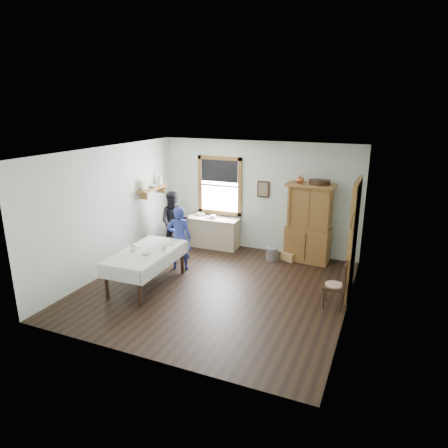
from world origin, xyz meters
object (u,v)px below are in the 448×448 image
at_px(work_counter, 213,232).
at_px(dining_table, 147,268).
at_px(spindle_chair, 335,284).
at_px(pail, 272,254).
at_px(china_hutch, 309,223).
at_px(woman_blue, 179,241).
at_px(wicker_basket, 289,256).
at_px(figure_dark, 175,224).

relative_size(work_counter, dining_table, 0.74).
height_order(spindle_chair, pail, spindle_chair).
height_order(china_hutch, spindle_chair, china_hutch).
distance_m(spindle_chair, pail, 2.45).
bearing_deg(woman_blue, china_hutch, -167.19).
height_order(work_counter, china_hutch, china_hutch).
relative_size(work_counter, woman_blue, 1.01).
distance_m(china_hutch, dining_table, 3.77).
bearing_deg(china_hutch, pail, -155.00).
height_order(wicker_basket, figure_dark, figure_dark).
bearing_deg(woman_blue, wicker_basket, -165.12).
xyz_separation_m(pail, woman_blue, (-1.72, -1.31, 0.51)).
xyz_separation_m(dining_table, figure_dark, (-0.48, 1.97, 0.33)).
distance_m(dining_table, woman_blue, 1.05).
bearing_deg(dining_table, woman_blue, 78.23).
xyz_separation_m(china_hutch, woman_blue, (-2.49, -1.59, -0.25)).
xyz_separation_m(china_hutch, wicker_basket, (-0.38, -0.13, -0.81)).
xyz_separation_m(work_counter, pail, (1.66, -0.29, -0.23)).
relative_size(spindle_chair, figure_dark, 0.63).
bearing_deg(dining_table, spindle_chair, 8.46).
xyz_separation_m(china_hutch, spindle_chair, (0.91, -2.04, -0.47)).
height_order(pail, wicker_basket, pail).
bearing_deg(woman_blue, work_counter, -112.18).
bearing_deg(wicker_basket, spindle_chair, -55.93).
bearing_deg(dining_table, figure_dark, 103.70).
bearing_deg(pail, china_hutch, 20.12).
bearing_deg(pail, spindle_chair, -46.40).
bearing_deg(figure_dark, dining_table, -95.97).
bearing_deg(figure_dark, work_counter, 19.66).
xyz_separation_m(work_counter, figure_dark, (-0.75, -0.62, 0.31)).
height_order(dining_table, wicker_basket, dining_table).
bearing_deg(woman_blue, pail, -162.53).
bearing_deg(work_counter, spindle_chair, -33.09).
xyz_separation_m(pail, wicker_basket, (0.39, 0.15, -0.05)).
bearing_deg(figure_dark, woman_blue, -74.77).
xyz_separation_m(woman_blue, figure_dark, (-0.69, 0.98, 0.03)).
bearing_deg(work_counter, figure_dark, -142.14).
bearing_deg(pail, woman_blue, -142.75).
distance_m(work_counter, woman_blue, 1.63).
bearing_deg(work_counter, china_hutch, -1.72).
distance_m(china_hutch, spindle_chair, 2.28).
bearing_deg(figure_dark, china_hutch, -8.85).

